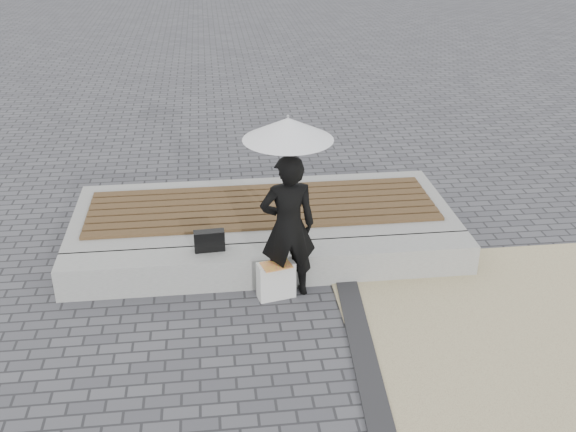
{
  "coord_description": "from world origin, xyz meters",
  "views": [
    {
      "loc": [
        -0.64,
        -5.46,
        4.35
      ],
      "look_at": [
        0.16,
        1.28,
        1.0
      ],
      "focal_mm": 42.61,
      "sensor_mm": 36.0,
      "label": 1
    }
  ],
  "objects_px": {
    "woman": "(288,227)",
    "parasol": "(288,129)",
    "canvas_tote": "(276,280)",
    "seating_ledge": "(271,265)",
    "handbag": "(209,241)"
  },
  "relations": [
    {
      "from": "parasol",
      "to": "canvas_tote",
      "type": "relative_size",
      "value": 2.76
    },
    {
      "from": "seating_ledge",
      "to": "woman",
      "type": "distance_m",
      "value": 0.76
    },
    {
      "from": "woman",
      "to": "parasol",
      "type": "xyz_separation_m",
      "value": [
        -0.0,
        0.0,
        1.15
      ]
    },
    {
      "from": "woman",
      "to": "parasol",
      "type": "distance_m",
      "value": 1.15
    },
    {
      "from": "canvas_tote",
      "to": "parasol",
      "type": "bearing_deg",
      "value": 14.72
    },
    {
      "from": "parasol",
      "to": "handbag",
      "type": "distance_m",
      "value": 1.78
    },
    {
      "from": "handbag",
      "to": "seating_ledge",
      "type": "bearing_deg",
      "value": -10.81
    },
    {
      "from": "parasol",
      "to": "woman",
      "type": "bearing_deg",
      "value": 0.0
    },
    {
      "from": "woman",
      "to": "parasol",
      "type": "bearing_deg",
      "value": -4.4
    },
    {
      "from": "seating_ledge",
      "to": "parasol",
      "type": "bearing_deg",
      "value": -62.58
    },
    {
      "from": "seating_ledge",
      "to": "canvas_tote",
      "type": "bearing_deg",
      "value": -87.46
    },
    {
      "from": "seating_ledge",
      "to": "woman",
      "type": "bearing_deg",
      "value": -62.58
    },
    {
      "from": "handbag",
      "to": "canvas_tote",
      "type": "distance_m",
      "value": 0.93
    },
    {
      "from": "handbag",
      "to": "canvas_tote",
      "type": "relative_size",
      "value": 0.8
    },
    {
      "from": "seating_ledge",
      "to": "woman",
      "type": "relative_size",
      "value": 2.89
    }
  ]
}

